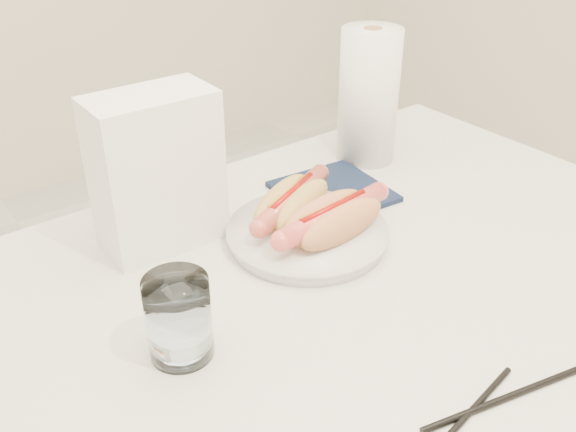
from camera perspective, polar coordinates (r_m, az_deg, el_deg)
table at (r=0.86m, az=3.50°, el=-10.24°), size 1.20×0.80×0.75m
plate at (r=0.92m, az=1.72°, el=-1.78°), size 0.28×0.28×0.02m
hotdog_left at (r=0.93m, az=0.36°, el=1.15°), size 0.18×0.13×0.05m
hotdog_right at (r=0.89m, az=4.05°, el=-0.34°), size 0.20×0.09×0.05m
water_glass at (r=0.72m, az=-9.77°, el=-9.00°), size 0.07×0.07×0.10m
chopstick_near at (r=0.68m, az=14.88°, el=-17.81°), size 0.21×0.04×0.01m
chopstick_far at (r=0.73m, az=19.85°, el=-14.73°), size 0.23×0.06×0.01m
napkin_box at (r=0.89m, az=-11.68°, el=3.90°), size 0.17×0.10×0.22m
navy_napkin at (r=1.05m, az=4.04°, el=2.21°), size 0.18×0.18×0.01m
paper_towel_roll at (r=1.13m, az=7.22°, el=10.61°), size 0.13×0.13×0.23m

